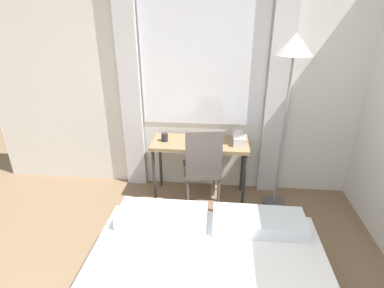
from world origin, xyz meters
TOP-DOWN VIEW (x-y plane):
  - wall_back_with_window at (0.02, 2.99)m, footprint 4.94×0.13m
  - desk at (0.17, 2.69)m, footprint 1.10×0.45m
  - desk_chair at (0.22, 2.44)m, footprint 0.46×0.46m
  - standing_lamp at (1.06, 2.62)m, footprint 0.35×0.35m
  - telephone at (0.61, 2.67)m, footprint 0.15×0.19m
  - book at (0.14, 2.71)m, footprint 0.25×0.22m
  - mug at (-0.23, 2.68)m, footprint 0.08×0.08m

SIDE VIEW (x-z plane):
  - desk_chair at x=0.22m, z-range 0.06..1.06m
  - desk at x=0.17m, z-range 0.29..1.02m
  - book at x=0.14m, z-range 0.73..0.75m
  - mug at x=-0.23m, z-range 0.73..0.82m
  - telephone at x=0.61m, z-range 0.72..0.84m
  - wall_back_with_window at x=0.02m, z-range 0.00..2.70m
  - standing_lamp at x=1.06m, z-range 0.69..2.60m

